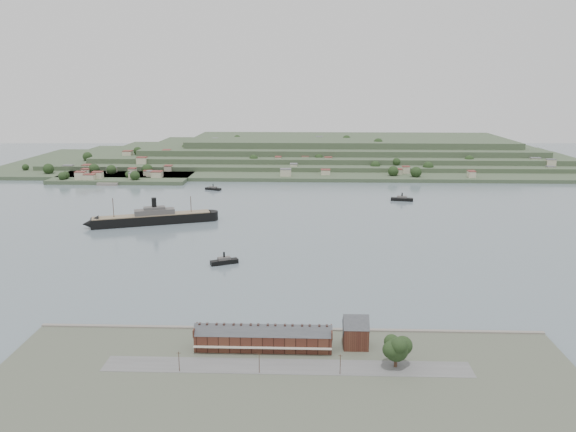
{
  "coord_description": "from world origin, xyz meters",
  "views": [
    {
      "loc": [
        7.38,
        -375.87,
        107.79
      ],
      "look_at": [
        -6.99,
        30.0,
        9.97
      ],
      "focal_mm": 35.0,
      "sensor_mm": 36.0,
      "label": 1
    }
  ],
  "objects_px": {
    "terrace_row": "(263,338)",
    "tugboat": "(224,261)",
    "fig_tree": "(397,348)",
    "steamship": "(149,218)",
    "gabled_building": "(356,332)"
  },
  "relations": [
    {
      "from": "steamship",
      "to": "tugboat",
      "type": "distance_m",
      "value": 119.1
    },
    {
      "from": "terrace_row",
      "to": "fig_tree",
      "type": "height_order",
      "value": "fig_tree"
    },
    {
      "from": "terrace_row",
      "to": "tugboat",
      "type": "relative_size",
      "value": 3.24
    },
    {
      "from": "steamship",
      "to": "gabled_building",
      "type": "bearing_deg",
      "value": -55.16
    },
    {
      "from": "fig_tree",
      "to": "steamship",
      "type": "bearing_deg",
      "value": 125.25
    },
    {
      "from": "gabled_building",
      "to": "tugboat",
      "type": "height_order",
      "value": "gabled_building"
    },
    {
      "from": "gabled_building",
      "to": "fig_tree",
      "type": "distance_m",
      "value": 22.19
    },
    {
      "from": "terrace_row",
      "to": "steamship",
      "type": "height_order",
      "value": "steamship"
    },
    {
      "from": "steamship",
      "to": "terrace_row",
      "type": "bearing_deg",
      "value": -63.3
    },
    {
      "from": "steamship",
      "to": "fig_tree",
      "type": "xyz_separation_m",
      "value": [
        156.53,
        -221.46,
        5.41
      ]
    },
    {
      "from": "terrace_row",
      "to": "tugboat",
      "type": "xyz_separation_m",
      "value": [
        -32.65,
        113.83,
        -4.99
      ]
    },
    {
      "from": "tugboat",
      "to": "terrace_row",
      "type": "bearing_deg",
      "value": -74.0
    },
    {
      "from": "gabled_building",
      "to": "tugboat",
      "type": "bearing_deg",
      "value": 122.57
    },
    {
      "from": "gabled_building",
      "to": "steamship",
      "type": "relative_size",
      "value": 0.14
    },
    {
      "from": "terrace_row",
      "to": "steamship",
      "type": "bearing_deg",
      "value": 116.7
    }
  ]
}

